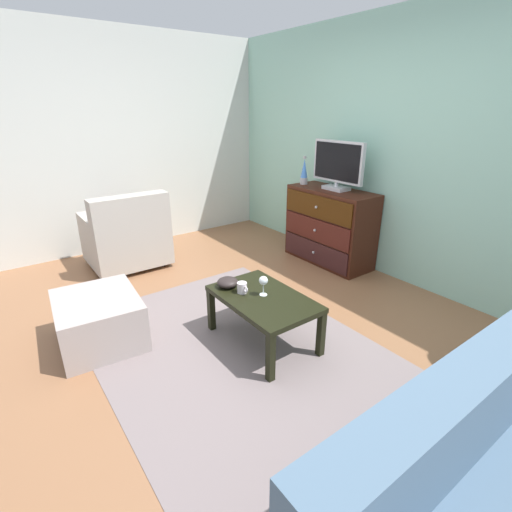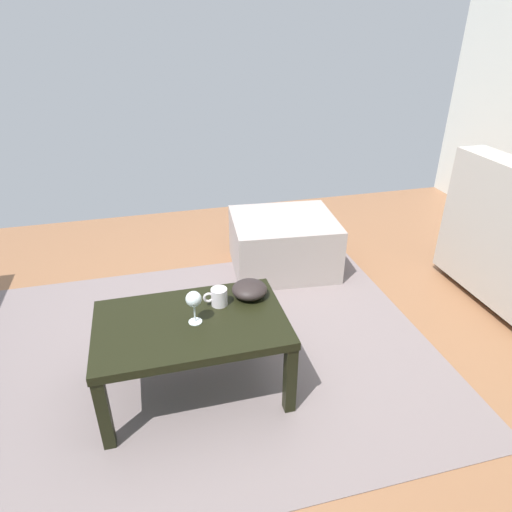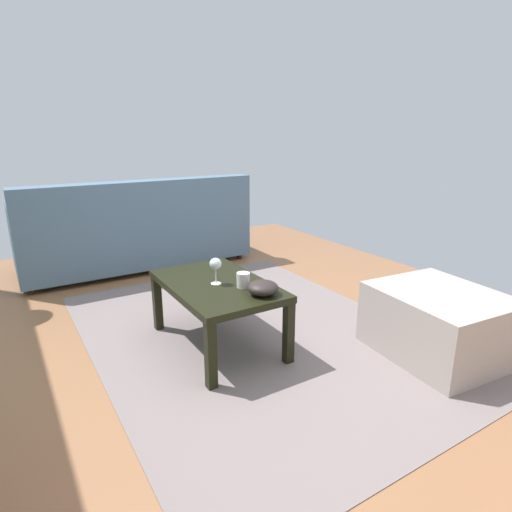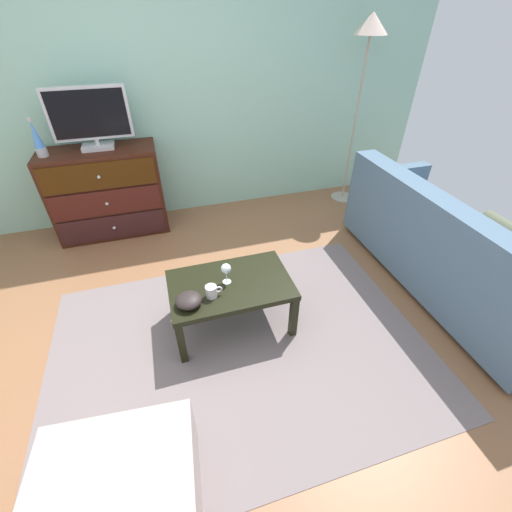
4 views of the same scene
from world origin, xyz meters
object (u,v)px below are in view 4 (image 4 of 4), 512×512
(dresser, at_px, (108,193))
(bowl_decorative, at_px, (189,300))
(lava_lamp, at_px, (37,140))
(tv, at_px, (90,117))
(wine_glass, at_px, (226,269))
(coffee_table, at_px, (230,288))
(mug, at_px, (212,291))
(standing_lamp, at_px, (368,45))
(couch_large, at_px, (451,250))
(ottoman, at_px, (119,498))

(dresser, height_order, bowl_decorative, dresser)
(lava_lamp, height_order, bowl_decorative, lava_lamp)
(tv, xyz_separation_m, wine_glass, (0.82, -1.65, -0.63))
(coffee_table, xyz_separation_m, mug, (-0.14, -0.09, 0.10))
(wine_glass, relative_size, standing_lamp, 0.08)
(bowl_decorative, distance_m, couch_large, 2.14)
(wine_glass, bearing_deg, lava_lamp, 128.84)
(lava_lamp, bearing_deg, couch_large, -27.98)
(lava_lamp, xyz_separation_m, mug, (1.15, -1.69, -0.57))
(tv, distance_m, coffee_table, 2.03)
(dresser, distance_m, standing_lamp, 2.92)
(lava_lamp, bearing_deg, ottoman, -78.66)
(couch_large, relative_size, ottoman, 2.96)
(lava_lamp, relative_size, ottoman, 0.47)
(tv, distance_m, lava_lamp, 0.48)
(dresser, relative_size, couch_large, 0.51)
(lava_lamp, relative_size, wine_glass, 2.10)
(mug, distance_m, ottoman, 1.15)
(lava_lamp, bearing_deg, wine_glass, -51.16)
(coffee_table, height_order, standing_lamp, standing_lamp)
(couch_large, bearing_deg, tv, 147.11)
(coffee_table, distance_m, ottoman, 1.30)
(mug, bearing_deg, tv, 111.50)
(wine_glass, bearing_deg, coffee_table, -37.38)
(dresser, height_order, wine_glass, dresser)
(bowl_decorative, relative_size, ottoman, 0.24)
(dresser, distance_m, lava_lamp, 0.72)
(dresser, height_order, mug, dresser)
(bowl_decorative, height_order, ottoman, bowl_decorative)
(dresser, bearing_deg, tv, 40.11)
(tv, height_order, ottoman, tv)
(mug, bearing_deg, coffee_table, 33.10)
(tv, bearing_deg, dresser, -139.89)
(tv, bearing_deg, lava_lamp, -171.60)
(standing_lamp, bearing_deg, tv, 178.43)
(ottoman, bearing_deg, coffee_table, 53.47)
(wine_glass, distance_m, standing_lamp, 2.65)
(dresser, xyz_separation_m, tv, (0.03, 0.02, 0.72))
(couch_large, bearing_deg, coffee_table, 177.91)
(coffee_table, xyz_separation_m, wine_glass, (-0.02, 0.01, 0.17))
(lava_lamp, height_order, mug, lava_lamp)
(mug, bearing_deg, standing_lamp, 40.91)
(coffee_table, height_order, ottoman, coffee_table)
(tv, distance_m, wine_glass, 1.95)
(tv, relative_size, couch_large, 0.33)
(couch_large, height_order, ottoman, couch_large)
(tv, relative_size, bowl_decorative, 4.01)
(tv, bearing_deg, bowl_decorative, -73.35)
(dresser, height_order, coffee_table, dresser)
(lava_lamp, height_order, wine_glass, lava_lamp)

